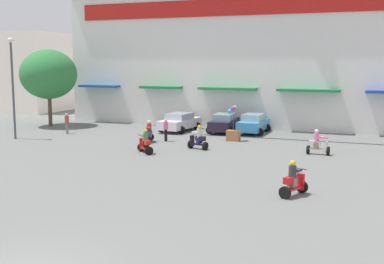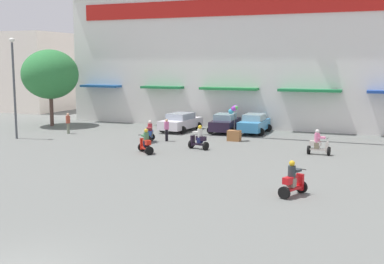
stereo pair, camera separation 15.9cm
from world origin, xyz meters
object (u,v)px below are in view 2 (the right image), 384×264
object	(u,v)px
parked_car_2	(254,124)
pedestrian_0	(167,128)
scooter_rider_4	(199,139)
parked_car_1	(225,123)
scooter_rider_0	(319,144)
scooter_rider_2	(146,143)
scooter_rider_1	(150,133)
balloon_vendor_cart	(234,128)
scooter_rider_6	(293,181)
pedestrian_1	(68,122)
streetlamp_near	(14,81)
plaza_tree_0	(50,74)
parked_car_0	(181,122)

from	to	relation	value
parked_car_2	pedestrian_0	size ratio (longest dim) A/B	2.56
scooter_rider_4	parked_car_1	bearing A→B (deg)	95.55
scooter_rider_0	scooter_rider_2	xyz separation A→B (m)	(-9.89, -3.36, 0.01)
parked_car_1	pedestrian_0	xyz separation A→B (m)	(-2.45, -5.81, 0.16)
scooter_rider_2	pedestrian_0	distance (m)	4.72
scooter_rider_1	balloon_vendor_cart	distance (m)	5.92
scooter_rider_2	scooter_rider_6	distance (m)	12.00
pedestrian_1	streetlamp_near	xyz separation A→B (m)	(-2.02, -3.46, 3.26)
plaza_tree_0	pedestrian_0	world-z (taller)	plaza_tree_0
plaza_tree_0	scooter_rider_1	distance (m)	13.31
parked_car_0	scooter_rider_1	world-z (taller)	scooter_rider_1
scooter_rider_1	pedestrian_0	distance (m)	1.24
plaza_tree_0	scooter_rider_1	bearing A→B (deg)	-21.92
parked_car_1	pedestrian_0	size ratio (longest dim) A/B	2.79
scooter_rider_4	streetlamp_near	bearing A→B (deg)	-176.93
scooter_rider_6	plaza_tree_0	bearing A→B (deg)	147.24
scooter_rider_2	streetlamp_near	xyz separation A→B (m)	(-11.35, 1.75, 3.54)
pedestrian_1	plaza_tree_0	bearing A→B (deg)	140.12
scooter_rider_2	scooter_rider_4	bearing A→B (deg)	44.71
scooter_rider_0	scooter_rider_6	bearing A→B (deg)	-88.79
scooter_rider_1	scooter_rider_2	xyz separation A→B (m)	(1.65, -3.92, 0.03)
parked_car_2	scooter_rider_2	bearing A→B (deg)	-110.60
scooter_rider_4	balloon_vendor_cart	size ratio (longest dim) A/B	0.62
parked_car_2	pedestrian_1	xyz separation A→B (m)	(-13.36, -5.52, 0.16)
scooter_rider_6	scooter_rider_0	bearing A→B (deg)	91.21
plaza_tree_0	balloon_vendor_cart	bearing A→B (deg)	-7.14
parked_car_0	parked_car_2	size ratio (longest dim) A/B	1.14
scooter_rider_2	pedestrian_0	bearing A→B (deg)	98.60
scooter_rider_4	pedestrian_1	size ratio (longest dim) A/B	0.97
parked_car_1	pedestrian_0	world-z (taller)	pedestrian_0
plaza_tree_0	scooter_rider_2	distance (m)	16.47
scooter_rider_4	balloon_vendor_cart	bearing A→B (deg)	74.31
parked_car_1	scooter_rider_4	distance (m)	8.02
scooter_rider_6	pedestrian_0	bearing A→B (deg)	134.08
parked_car_2	parked_car_0	bearing A→B (deg)	-171.08
streetlamp_near	pedestrian_0	bearing A→B (deg)	15.31
scooter_rider_4	scooter_rider_6	world-z (taller)	scooter_rider_4
parked_car_0	balloon_vendor_cart	distance (m)	6.37
streetlamp_near	balloon_vendor_cart	size ratio (longest dim) A/B	2.87
scooter_rider_1	pedestrian_0	world-z (taller)	pedestrian_0
plaza_tree_0	scooter_rider_4	xyz separation A→B (m)	(15.99, -6.18, -3.81)
scooter_rider_1	scooter_rider_4	xyz separation A→B (m)	(4.17, -1.42, 0.04)
parked_car_2	scooter_rider_0	distance (m)	9.42
parked_car_1	balloon_vendor_cart	xyz separation A→B (m)	(1.91, -3.94, 0.19)
plaza_tree_0	scooter_rider_6	xyz separation A→B (m)	(23.56, -15.16, -3.82)
parked_car_2	scooter_rider_6	xyz separation A→B (m)	(6.06, -17.22, -0.13)
parked_car_2	scooter_rider_0	bearing A→B (deg)	-51.59
scooter_rider_0	scooter_rider_1	xyz separation A→B (m)	(-11.54, 0.56, -0.02)
pedestrian_1	scooter_rider_2	bearing A→B (deg)	-29.21
scooter_rider_6	scooter_rider_4	bearing A→B (deg)	130.14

